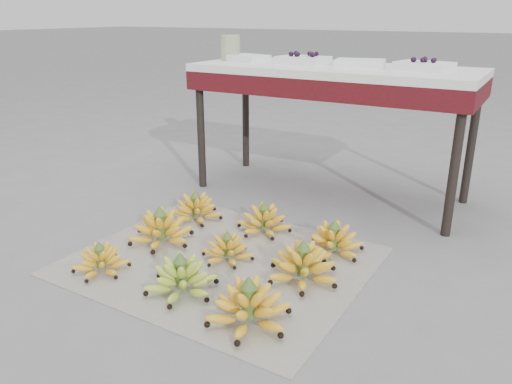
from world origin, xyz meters
The scene contains 17 objects.
ground centered at (0.00, 0.00, 0.00)m, with size 60.00×60.00×0.00m, color slate.
newspaper_mat centered at (-0.02, -0.03, 0.00)m, with size 1.25×1.05×0.01m, color white.
bunch_front_left centered at (-0.41, -0.38, 0.06)m, with size 0.30×0.30×0.14m.
bunch_front_center centered at (-0.01, -0.34, 0.07)m, with size 0.35×0.35×0.18m.
bunch_front_right centered at (0.33, -0.38, 0.07)m, with size 0.38×0.38×0.19m.
bunch_mid_left centered at (-0.38, -0.02, 0.07)m, with size 0.39×0.39×0.19m.
bunch_mid_center centered at (0.00, -0.01, 0.05)m, with size 0.25×0.25×0.14m.
bunch_mid_right centered at (0.37, -0.01, 0.07)m, with size 0.35×0.35×0.18m.
bunch_back_left centered at (-0.40, 0.29, 0.06)m, with size 0.31×0.31×0.17m.
bunch_back_center centered at (-0.01, 0.34, 0.06)m, with size 0.29×0.29×0.16m.
bunch_back_right centered at (0.38, 0.29, 0.06)m, with size 0.34×0.34×0.17m.
vendor_table centered at (0.04, 1.04, 0.68)m, with size 1.60×0.64×0.77m.
tray_far_left centered at (-0.53, 1.03, 0.79)m, with size 0.28×0.23×0.04m.
tray_left centered at (-0.15, 1.04, 0.80)m, with size 0.30×0.23×0.07m.
tray_right centered at (0.20, 1.04, 0.79)m, with size 0.30×0.24×0.04m.
tray_far_right centered at (0.54, 1.06, 0.79)m, with size 0.30×0.24×0.07m.
glass_jar centered at (-0.65, 1.03, 0.85)m, with size 0.12×0.12×0.15m, color #DEEFBE.
Camera 1 is at (1.12, -1.68, 1.05)m, focal length 35.00 mm.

